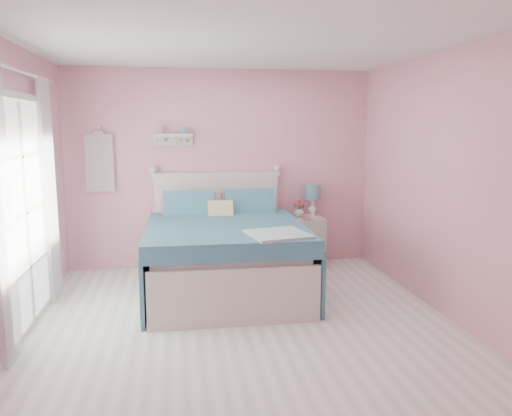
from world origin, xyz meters
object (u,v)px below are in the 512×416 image
object	(u,v)px
vase	(299,212)
teacup	(307,217)
bed	(224,254)
nightstand	(306,241)
table_lamp	(312,194)

from	to	relation	value
vase	teacup	distance (m)	0.22
vase	bed	bearing A→B (deg)	-140.25
nightstand	table_lamp	world-z (taller)	table_lamp
vase	teacup	bearing A→B (deg)	-76.70
bed	nightstand	bearing A→B (deg)	36.47
vase	nightstand	bearing A→B (deg)	-34.73
bed	table_lamp	world-z (taller)	bed
table_lamp	vase	size ratio (longest dim) A/B	2.87
bed	nightstand	world-z (taller)	bed
nightstand	teacup	size ratio (longest dim) A/B	6.13
vase	table_lamp	bearing A→B (deg)	1.46
nightstand	vase	distance (m)	0.42
bed	teacup	size ratio (longest dim) A/B	20.46
vase	teacup	xyz separation A→B (m)	(0.05, -0.22, -0.03)
nightstand	teacup	xyz separation A→B (m)	(-0.04, -0.16, 0.37)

